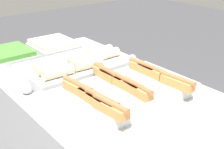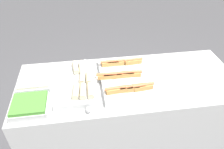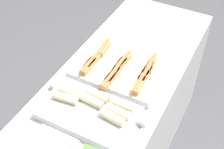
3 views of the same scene
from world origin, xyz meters
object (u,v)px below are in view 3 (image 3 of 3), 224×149
at_px(tray_hotdogs, 119,72).
at_px(serving_spoon_near, 142,126).
at_px(serving_spoon_far, 51,88).
at_px(tray_wraps, 90,111).

distance_m(tray_hotdogs, serving_spoon_near, 0.42).
bearing_deg(tray_hotdogs, serving_spoon_near, -136.22).
distance_m(serving_spoon_near, serving_spoon_far, 0.59).
xyz_separation_m(tray_wraps, serving_spoon_near, (0.05, -0.29, -0.01)).
relative_size(tray_hotdogs, serving_spoon_near, 2.49).
bearing_deg(tray_wraps, serving_spoon_near, -80.25).
xyz_separation_m(tray_wraps, serving_spoon_far, (0.05, 0.30, -0.01)).
relative_size(tray_hotdogs, tray_wraps, 1.05).
relative_size(tray_hotdogs, serving_spoon_far, 2.39).
bearing_deg(serving_spoon_near, tray_hotdogs, 43.78).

